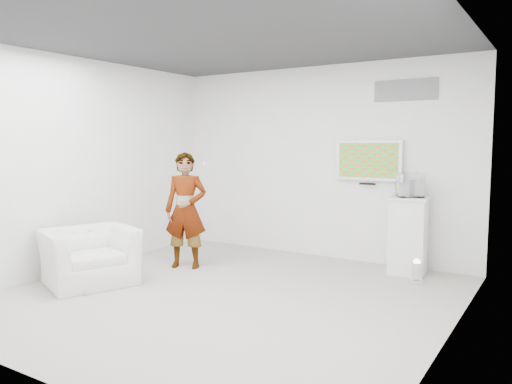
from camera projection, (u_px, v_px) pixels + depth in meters
room at (226, 170)px, 5.79m from camera, size 5.01×5.01×3.00m
tv at (369, 160)px, 7.39m from camera, size 1.00×0.08×0.60m
logo_decal at (405, 90)px, 7.06m from camera, size 0.90×0.02×0.30m
person at (186, 210)px, 7.20m from camera, size 0.72×0.62×1.67m
armchair at (89, 256)px, 6.41m from camera, size 1.30×1.38×0.71m
pedestal at (408, 235)px, 6.89m from camera, size 0.57×0.57×1.07m
floor_uplight at (416, 272)px, 6.41m from camera, size 0.26×0.26×0.31m
vitrine at (410, 185)px, 6.82m from camera, size 0.44×0.44×0.32m
console at (409, 188)px, 6.83m from camera, size 0.07×0.18×0.24m
wii_remote at (205, 164)px, 7.24m from camera, size 0.11×0.15×0.04m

